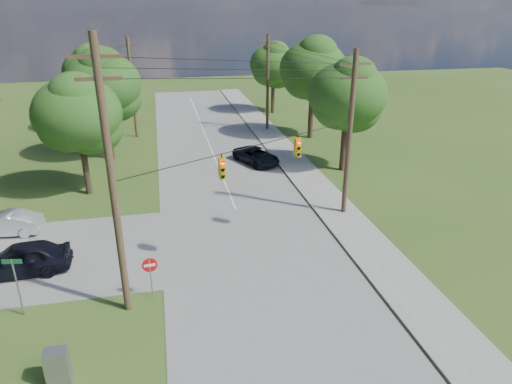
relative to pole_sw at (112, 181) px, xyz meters
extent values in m
plane|color=#354F1A|center=(4.60, -0.40, -6.23)|extent=(140.00, 140.00, 0.00)
cube|color=gray|center=(6.60, 4.60, -6.21)|extent=(10.00, 100.00, 0.03)
cube|color=#A29F97|center=(13.30, 4.60, -6.17)|extent=(2.60, 100.00, 0.12)
cylinder|color=brown|center=(0.00, 0.00, -0.23)|extent=(0.32, 0.32, 12.00)
cube|color=brown|center=(0.00, 0.00, 4.87)|extent=(2.00, 0.12, 0.14)
cube|color=brown|center=(0.00, 0.00, 4.07)|extent=(1.70, 0.12, 0.14)
cylinder|color=brown|center=(13.50, 7.60, -0.98)|extent=(0.32, 0.32, 10.50)
cube|color=brown|center=(13.50, 7.60, 3.37)|extent=(2.00, 0.12, 0.14)
cube|color=brown|center=(13.50, 7.60, 2.57)|extent=(1.70, 0.12, 0.14)
cylinder|color=brown|center=(13.50, 29.60, -1.23)|extent=(0.32, 0.32, 10.00)
cube|color=brown|center=(13.50, 29.60, 2.87)|extent=(2.00, 0.12, 0.14)
cylinder|color=brown|center=(-0.40, 29.60, -1.23)|extent=(0.32, 0.32, 10.00)
cube|color=brown|center=(-0.40, 29.60, 2.87)|extent=(2.00, 0.12, 0.14)
cylinder|color=black|center=(6.75, 3.80, 4.12)|extent=(13.52, 7.63, 1.53)
cylinder|color=black|center=(6.75, 3.80, 3.72)|extent=(13.52, 7.63, 1.53)
cylinder|color=black|center=(6.75, 3.80, 3.32)|extent=(13.52, 7.63, 1.53)
cylinder|color=black|center=(13.50, 18.60, 3.12)|extent=(0.03, 22.00, 0.53)
cylinder|color=black|center=(-0.20, 14.80, 3.87)|extent=(0.43, 29.60, 2.03)
cylinder|color=black|center=(13.50, 18.60, 2.72)|extent=(0.03, 22.00, 0.53)
cylinder|color=black|center=(-0.20, 14.80, 3.47)|extent=(0.43, 29.60, 2.03)
cylinder|color=black|center=(6.75, 3.80, -0.03)|extent=(13.52, 7.63, 0.04)
cube|color=gold|center=(4.86, 2.62, -0.75)|extent=(0.32, 0.22, 1.05)
sphere|color=#FF0C05|center=(4.86, 2.48, -0.40)|extent=(0.17, 0.17, 0.17)
cube|color=gold|center=(4.86, 2.86, -0.75)|extent=(0.32, 0.22, 1.05)
sphere|color=#FF0C05|center=(4.86, 3.00, -0.40)|extent=(0.17, 0.17, 0.17)
cube|color=gold|center=(9.45, 5.20, -0.75)|extent=(0.32, 0.22, 1.05)
sphere|color=#FF0C05|center=(9.45, 5.06, -0.40)|extent=(0.17, 0.17, 0.17)
cube|color=gold|center=(9.45, 5.44, -0.75)|extent=(0.32, 0.22, 1.05)
sphere|color=#FF0C05|center=(9.45, 5.58, -0.40)|extent=(0.17, 0.17, 0.17)
cylinder|color=#442F22|center=(-3.40, 14.60, -4.65)|extent=(0.45, 0.45, 3.15)
ellipsoid|color=#275018|center=(-3.40, 14.60, -0.29)|extent=(6.00, 6.00, 4.92)
cylinder|color=#442F22|center=(-2.40, 22.60, -4.48)|extent=(0.50, 0.50, 3.50)
ellipsoid|color=#275018|center=(-2.40, 22.60, 0.37)|extent=(6.40, 6.40, 5.25)
cylinder|color=#442F22|center=(-4.40, 32.60, -4.57)|extent=(0.48, 0.47, 3.32)
ellipsoid|color=#275018|center=(-4.40, 32.60, 0.04)|extent=(6.00, 6.00, 4.92)
cylinder|color=#442F22|center=(16.60, 15.60, -4.57)|extent=(0.48, 0.48, 3.32)
ellipsoid|color=#275018|center=(16.60, 15.60, 0.04)|extent=(6.20, 6.20, 5.08)
cylinder|color=#442F22|center=(17.10, 25.60, -4.39)|extent=(0.52, 0.52, 3.67)
ellipsoid|color=#275018|center=(17.10, 25.60, 0.70)|extent=(6.60, 6.60, 5.41)
cylinder|color=#442F22|center=(16.10, 37.60, -4.65)|extent=(0.45, 0.45, 3.15)
ellipsoid|color=#275018|center=(16.10, 37.60, -0.29)|extent=(5.80, 5.80, 4.76)
imported|color=black|center=(-5.42, 4.14, -5.37)|extent=(4.98, 2.27, 1.66)
imported|color=silver|center=(-7.45, 8.90, -5.51)|extent=(4.28, 1.83, 1.37)
imported|color=black|center=(9.95, 18.68, -5.54)|extent=(3.95, 5.23, 1.32)
cube|color=gray|center=(-2.22, -4.03, -5.49)|extent=(0.82, 0.59, 1.47)
cylinder|color=gray|center=(1.10, 0.60, -5.19)|extent=(0.06, 0.06, 2.08)
cylinder|color=#B90C10|center=(1.10, 0.60, -4.43)|extent=(0.72, 0.10, 0.72)
cube|color=white|center=(1.10, 0.57, -4.43)|extent=(0.52, 0.08, 0.12)
cylinder|color=gray|center=(-4.54, 0.50, -4.79)|extent=(0.07, 0.07, 2.87)
cube|color=#13552D|center=(-4.54, 0.50, -3.48)|extent=(0.85, 0.18, 0.21)
camera|label=1|loc=(2.14, -18.01, 6.68)|focal=32.00mm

